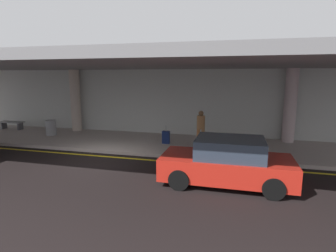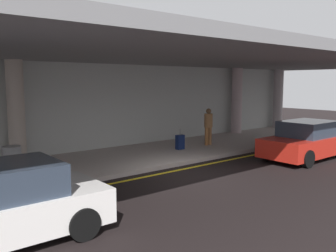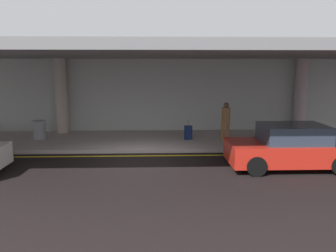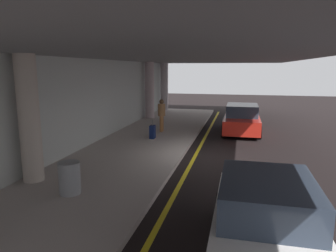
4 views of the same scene
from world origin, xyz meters
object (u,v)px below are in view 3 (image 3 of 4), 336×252
support_column_far_left (61,96)px  trash_bin_steel (39,130)px  traveler_with_luggage (226,118)px  support_column_left_mid (301,95)px  suitcase_upright_primary (188,133)px  car_red (290,147)px

support_column_far_left → trash_bin_steel: 2.20m
support_column_far_left → traveler_with_luggage: size_ratio=2.17×
support_column_far_left → trash_bin_steel: bearing=-112.4°
traveler_with_luggage → support_column_left_mid: bearing=97.4°
traveler_with_luggage → suitcase_upright_primary: (-1.70, 0.01, -0.65)m
car_red → suitcase_upright_primary: 5.10m
support_column_left_mid → car_red: support_column_left_mid is taller
suitcase_upright_primary → support_column_far_left: bearing=162.6°
traveler_with_luggage → trash_bin_steel: size_ratio=1.98×
support_column_left_mid → support_column_far_left: bearing=180.0°
suitcase_upright_primary → support_column_left_mid: bearing=17.3°
support_column_left_mid → traveler_with_luggage: (-4.17, -1.88, -0.86)m
support_column_left_mid → trash_bin_steel: 12.82m
support_column_far_left → suitcase_upright_primary: (6.13, -1.87, -1.51)m
car_red → trash_bin_steel: bearing=152.1°
support_column_far_left → suitcase_upright_primary: 6.59m
suitcase_upright_primary → trash_bin_steel: bearing=177.0°
support_column_far_left → suitcase_upright_primary: size_ratio=4.06×
support_column_far_left → traveler_with_luggage: 8.10m
traveler_with_luggage → trash_bin_steel: 8.50m
suitcase_upright_primary → traveler_with_luggage: bearing=-0.8°
support_column_left_mid → traveler_with_luggage: bearing=-155.7°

